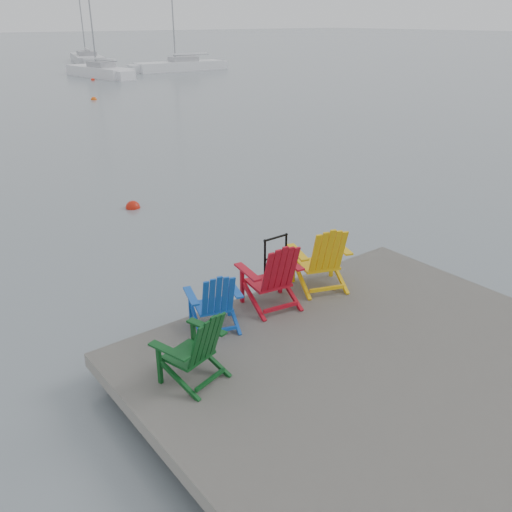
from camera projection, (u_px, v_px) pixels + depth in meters
ground at (376, 391)px, 7.25m from camera, size 400.00×400.00×0.00m
dock at (379, 370)px, 7.11m from camera, size 6.00×5.00×1.40m
handrail at (276, 257)px, 8.74m from camera, size 0.48×0.04×0.90m
chair_green at (195, 346)px, 6.47m from camera, size 0.90×0.86×0.97m
chair_blue at (215, 300)px, 7.57m from camera, size 0.88×0.84×0.93m
chair_red at (273, 275)px, 8.13m from camera, size 0.97×0.91×1.09m
chair_yellow at (322, 257)px, 8.70m from camera, size 1.07×1.02×1.12m
sailboat_near at (100, 72)px, 45.49m from camera, size 3.00×7.89×10.71m
sailboat_mid at (87, 59)px, 59.96m from camera, size 5.28×10.54×13.85m
sailboat_far at (180, 67)px, 50.79m from camera, size 8.56×2.65×11.66m
buoy_a at (133, 208)px, 14.23m from camera, size 0.38×0.38×0.38m
buoy_c at (94, 100)px, 32.90m from camera, size 0.36×0.36×0.36m
buoy_d at (93, 80)px, 43.14m from camera, size 0.32×0.32×0.32m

